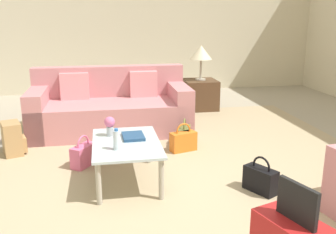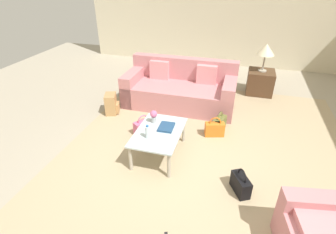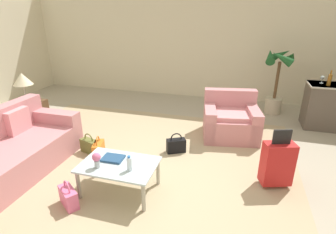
{
  "view_description": "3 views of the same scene",
  "coord_description": "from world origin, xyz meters",
  "px_view_note": "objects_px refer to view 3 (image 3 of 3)",
  "views": [
    {
      "loc": [
        3.1,
        -0.71,
        1.63
      ],
      "look_at": [
        -0.3,
        -0.1,
        0.68
      ],
      "focal_mm": 40.0,
      "sensor_mm": 36.0,
      "label": 1
    },
    {
      "loc": [
        2.66,
        0.51,
        2.51
      ],
      "look_at": [
        -0.48,
        -0.38,
        0.63
      ],
      "focal_mm": 28.0,
      "sensor_mm": 36.0,
      "label": 2
    },
    {
      "loc": [
        1.02,
        -3.13,
        2.25
      ],
      "look_at": [
        0.15,
        -0.09,
        0.98
      ],
      "focal_mm": 28.0,
      "sensor_mm": 36.0,
      "label": 3
    }
  ],
  "objects_px": {
    "potted_palm": "(277,78)",
    "handbag_orange": "(99,149)",
    "side_table": "(30,114)",
    "handbag_black": "(176,145)",
    "water_bottle": "(129,164)",
    "table_lamp": "(22,80)",
    "suitcase_red": "(277,163)",
    "coffee_table": "(119,167)",
    "wine_glass_leftmost": "(322,78)",
    "flower_vase": "(97,159)",
    "couch": "(3,156)",
    "wine_bottle_amber": "(330,80)",
    "handbag_olive": "(89,146)",
    "coffee_table_book": "(113,158)",
    "armchair": "(230,121)",
    "handbag_pink": "(69,197)"
  },
  "relations": [
    {
      "from": "potted_palm",
      "to": "handbag_orange",
      "type": "bearing_deg",
      "value": -134.99
    },
    {
      "from": "side_table",
      "to": "handbag_black",
      "type": "distance_m",
      "value": 3.27
    },
    {
      "from": "water_bottle",
      "to": "side_table",
      "type": "height_order",
      "value": "water_bottle"
    },
    {
      "from": "table_lamp",
      "to": "suitcase_red",
      "type": "distance_m",
      "value": 4.91
    },
    {
      "from": "coffee_table",
      "to": "wine_glass_leftmost",
      "type": "bearing_deg",
      "value": 46.67
    },
    {
      "from": "water_bottle",
      "to": "flower_vase",
      "type": "bearing_deg",
      "value": -173.21
    },
    {
      "from": "couch",
      "to": "handbag_black",
      "type": "relative_size",
      "value": 6.16
    },
    {
      "from": "flower_vase",
      "to": "side_table",
      "type": "relative_size",
      "value": 0.36
    },
    {
      "from": "flower_vase",
      "to": "handbag_black",
      "type": "height_order",
      "value": "flower_vase"
    },
    {
      "from": "couch",
      "to": "coffee_table",
      "type": "xyz_separation_m",
      "value": [
        1.8,
        0.1,
        0.06
      ]
    },
    {
      "from": "wine_bottle_amber",
      "to": "handbag_olive",
      "type": "height_order",
      "value": "wine_bottle_amber"
    },
    {
      "from": "coffee_table_book",
      "to": "side_table",
      "type": "xyz_separation_m",
      "value": [
        -2.68,
        1.42,
        -0.18
      ]
    },
    {
      "from": "armchair",
      "to": "potted_palm",
      "type": "height_order",
      "value": "potted_palm"
    },
    {
      "from": "water_bottle",
      "to": "wine_bottle_amber",
      "type": "xyz_separation_m",
      "value": [
        2.85,
        3.08,
        0.52
      ]
    },
    {
      "from": "armchair",
      "to": "potted_palm",
      "type": "bearing_deg",
      "value": 59.22
    },
    {
      "from": "coffee_table_book",
      "to": "flower_vase",
      "type": "height_order",
      "value": "flower_vase"
    },
    {
      "from": "water_bottle",
      "to": "coffee_table_book",
      "type": "distance_m",
      "value": 0.38
    },
    {
      "from": "handbag_pink",
      "to": "handbag_olive",
      "type": "relative_size",
      "value": 1.0
    },
    {
      "from": "couch",
      "to": "table_lamp",
      "type": "xyz_separation_m",
      "value": [
        -1.0,
        1.6,
        0.68
      ]
    },
    {
      "from": "coffee_table_book",
      "to": "wine_bottle_amber",
      "type": "relative_size",
      "value": 0.93
    },
    {
      "from": "water_bottle",
      "to": "suitcase_red",
      "type": "height_order",
      "value": "suitcase_red"
    },
    {
      "from": "coffee_table_book",
      "to": "handbag_olive",
      "type": "bearing_deg",
      "value": 137.18
    },
    {
      "from": "handbag_black",
      "to": "armchair",
      "type": "bearing_deg",
      "value": 48.65
    },
    {
      "from": "handbag_pink",
      "to": "handbag_olive",
      "type": "bearing_deg",
      "value": 110.83
    },
    {
      "from": "armchair",
      "to": "handbag_olive",
      "type": "relative_size",
      "value": 3.18
    },
    {
      "from": "side_table",
      "to": "wine_glass_leftmost",
      "type": "xyz_separation_m",
      "value": [
        5.77,
        1.64,
        0.77
      ]
    },
    {
      "from": "armchair",
      "to": "flower_vase",
      "type": "xyz_separation_m",
      "value": [
        -1.51,
        -2.32,
        0.25
      ]
    },
    {
      "from": "side_table",
      "to": "coffee_table_book",
      "type": "bearing_deg",
      "value": -27.92
    },
    {
      "from": "water_bottle",
      "to": "coffee_table",
      "type": "bearing_deg",
      "value": 153.43
    },
    {
      "from": "side_table",
      "to": "table_lamp",
      "type": "relative_size",
      "value": 0.93
    },
    {
      "from": "water_bottle",
      "to": "handbag_pink",
      "type": "height_order",
      "value": "water_bottle"
    },
    {
      "from": "armchair",
      "to": "wine_bottle_amber",
      "type": "xyz_separation_m",
      "value": [
        1.76,
        0.82,
        0.74
      ]
    },
    {
      "from": "handbag_pink",
      "to": "wine_bottle_amber",
      "type": "bearing_deg",
      "value": 44.1
    },
    {
      "from": "table_lamp",
      "to": "handbag_black",
      "type": "xyz_separation_m",
      "value": [
        3.26,
        -0.27,
        -0.86
      ]
    },
    {
      "from": "wine_glass_leftmost",
      "to": "handbag_orange",
      "type": "distance_m",
      "value": 4.51
    },
    {
      "from": "coffee_table",
      "to": "side_table",
      "type": "bearing_deg",
      "value": 151.82
    },
    {
      "from": "coffee_table_book",
      "to": "potted_palm",
      "type": "xyz_separation_m",
      "value": [
        2.32,
        3.62,
        0.42
      ]
    },
    {
      "from": "suitcase_red",
      "to": "handbag_pink",
      "type": "bearing_deg",
      "value": -155.32
    },
    {
      "from": "couch",
      "to": "handbag_olive",
      "type": "xyz_separation_m",
      "value": [
        0.84,
        0.9,
        -0.18
      ]
    },
    {
      "from": "flower_vase",
      "to": "water_bottle",
      "type": "bearing_deg",
      "value": 6.79
    },
    {
      "from": "armchair",
      "to": "handbag_orange",
      "type": "distance_m",
      "value": 2.49
    },
    {
      "from": "side_table",
      "to": "handbag_orange",
      "type": "xyz_separation_m",
      "value": [
        2.05,
        -0.75,
        -0.13
      ]
    },
    {
      "from": "suitcase_red",
      "to": "handbag_orange",
      "type": "xyz_separation_m",
      "value": [
        -2.75,
        0.05,
        -0.23
      ]
    },
    {
      "from": "table_lamp",
      "to": "handbag_olive",
      "type": "bearing_deg",
      "value": -20.73
    },
    {
      "from": "couch",
      "to": "wine_bottle_amber",
      "type": "relative_size",
      "value": 7.35
    },
    {
      "from": "armchair",
      "to": "coffee_table_book",
      "type": "bearing_deg",
      "value": -123.99
    },
    {
      "from": "handbag_olive",
      "to": "handbag_pink",
      "type": "bearing_deg",
      "value": -69.17
    },
    {
      "from": "handbag_orange",
      "to": "handbag_pink",
      "type": "height_order",
      "value": "same"
    },
    {
      "from": "wine_bottle_amber",
      "to": "suitcase_red",
      "type": "distance_m",
      "value": 2.6
    },
    {
      "from": "water_bottle",
      "to": "potted_palm",
      "type": "distance_m",
      "value": 4.31
    }
  ]
}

